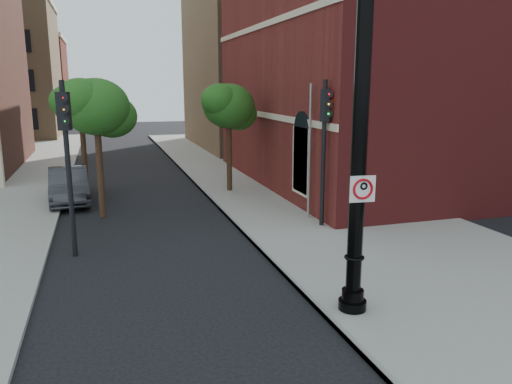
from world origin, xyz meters
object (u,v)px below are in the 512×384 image
object	(u,v)px
traffic_signal_left	(66,140)
traffic_signal_right	(324,130)
no_parking_sign	(363,189)
lamppost	(358,164)
parked_car	(69,185)

from	to	relation	value
traffic_signal_left	traffic_signal_right	bearing A→B (deg)	18.86
no_parking_sign	traffic_signal_right	size ratio (longest dim) A/B	0.11
no_parking_sign	traffic_signal_left	xyz separation A→B (m)	(-5.92, 5.93, 0.55)
traffic_signal_left	traffic_signal_right	size ratio (longest dim) A/B	0.99
lamppost	no_parking_sign	size ratio (longest dim) A/B	13.07
no_parking_sign	traffic_signal_right	world-z (taller)	traffic_signal_right
parked_car	traffic_signal_right	world-z (taller)	traffic_signal_right
no_parking_sign	traffic_signal_right	distance (m)	6.79
lamppost	traffic_signal_left	distance (m)	8.24
traffic_signal_left	lamppost	bearing A→B (deg)	-28.94
parked_car	traffic_signal_right	size ratio (longest dim) A/B	0.87
lamppost	traffic_signal_right	world-z (taller)	lamppost
lamppost	traffic_signal_left	world-z (taller)	lamppost
lamppost	traffic_signal_left	bearing A→B (deg)	135.74
parked_car	traffic_signal_left	xyz separation A→B (m)	(0.50, -7.26, 2.64)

